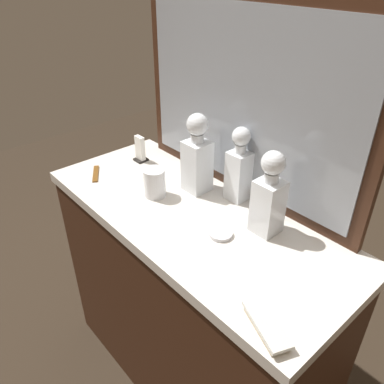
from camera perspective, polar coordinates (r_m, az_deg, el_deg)
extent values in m
plane|color=#2D2319|center=(1.97, 0.00, -25.09)|extent=(6.00, 6.00, 0.00)
cube|color=#381E11|center=(1.62, 0.00, -16.76)|extent=(1.14, 0.48, 0.86)
cube|color=silver|center=(1.32, 0.00, -3.67)|extent=(1.18, 0.50, 0.04)
cube|color=#381E11|center=(1.30, 7.93, 13.29)|extent=(0.96, 0.03, 0.67)
cube|color=gray|center=(1.29, 7.47, 13.16)|extent=(0.88, 0.01, 0.59)
cube|color=white|center=(1.19, 11.24, -2.20)|extent=(0.08, 0.08, 0.18)
cube|color=#8C4C14|center=(1.22, 11.05, -3.69)|extent=(0.07, 0.07, 0.10)
cylinder|color=white|center=(1.14, 11.78, 2.16)|extent=(0.04, 0.04, 0.03)
sphere|color=white|center=(1.12, 12.05, 4.28)|extent=(0.07, 0.07, 0.07)
cube|color=white|center=(1.38, 0.76, 3.85)|extent=(0.09, 0.09, 0.19)
cube|color=#8C4C14|center=(1.40, 0.75, 2.51)|extent=(0.07, 0.07, 0.12)
cylinder|color=white|center=(1.33, 0.79, 8.07)|extent=(0.05, 0.05, 0.03)
sphere|color=white|center=(1.32, 0.81, 10.06)|extent=(0.08, 0.08, 0.08)
cube|color=white|center=(1.34, 6.95, 2.39)|extent=(0.07, 0.07, 0.18)
cube|color=#8C4C14|center=(1.36, 6.87, 1.29)|extent=(0.06, 0.06, 0.12)
cylinder|color=white|center=(1.29, 7.25, 6.45)|extent=(0.04, 0.04, 0.03)
sphere|color=white|center=(1.28, 7.39, 8.24)|extent=(0.06, 0.06, 0.06)
cylinder|color=white|center=(1.37, -5.60, 1.40)|extent=(0.08, 0.08, 0.11)
cylinder|color=silver|center=(1.40, -5.50, -0.25)|extent=(0.08, 0.08, 0.01)
cube|color=#B7A88C|center=(0.96, 11.01, -19.21)|extent=(0.15, 0.10, 0.01)
cube|color=beige|center=(0.95, 11.09, -18.75)|extent=(0.16, 0.11, 0.01)
cylinder|color=silver|center=(1.20, 4.33, -6.26)|extent=(0.07, 0.07, 0.01)
cube|color=brown|center=(1.57, -14.19, 2.66)|extent=(0.12, 0.09, 0.01)
cube|color=black|center=(1.65, -7.63, 4.82)|extent=(0.05, 0.05, 0.01)
cube|color=white|center=(1.63, -7.76, 6.42)|extent=(0.05, 0.02, 0.11)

